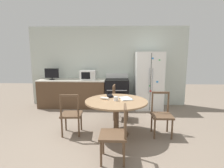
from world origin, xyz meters
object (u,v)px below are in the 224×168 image
object	(u,v)px
dining_chair_far	(120,103)
refrigerator	(149,81)
dining_chair_left	(71,115)
microwave	(88,75)
dining_chair_near	(115,135)
oven_range	(117,93)
wallet	(110,96)
dining_chair_right	(161,115)
candle_glass	(116,99)
countertop_tv	(52,74)

from	to	relation	value
dining_chair_far	refrigerator	bearing A→B (deg)	142.25
dining_chair_left	refrigerator	bearing A→B (deg)	41.24
microwave	dining_chair_far	size ratio (longest dim) A/B	0.53
microwave	dining_chair_far	bearing A→B (deg)	-46.05
refrigerator	dining_chair_near	size ratio (longest dim) A/B	1.97
oven_range	wallet	world-z (taller)	oven_range
dining_chair_left	dining_chair_right	bearing A→B (deg)	-2.70
candle_glass	dining_chair_right	bearing A→B (deg)	2.21
refrigerator	wallet	distance (m)	2.00
microwave	dining_chair_far	world-z (taller)	microwave
microwave	countertop_tv	distance (m)	1.17
oven_range	microwave	size ratio (longest dim) A/B	2.27
oven_range	refrigerator	bearing A→B (deg)	-2.25
dining_chair_far	dining_chair_left	distance (m)	1.42
dining_chair_near	wallet	bearing A→B (deg)	6.56
microwave	dining_chair_left	distance (m)	2.12
countertop_tv	dining_chair_far	world-z (taller)	countertop_tv
countertop_tv	wallet	world-z (taller)	countertop_tv
dining_chair_near	dining_chair_left	bearing A→B (deg)	46.23
candle_glass	countertop_tv	bearing A→B (deg)	136.47
countertop_tv	candle_glass	bearing A→B (deg)	-43.53
countertop_tv	dining_chair_near	bearing A→B (deg)	-54.31
countertop_tv	wallet	size ratio (longest dim) A/B	2.56
dining_chair_far	dining_chair_left	xyz separation A→B (m)	(-1.03, -0.98, 0.00)
dining_chair_near	dining_chair_left	distance (m)	1.31
wallet	countertop_tv	bearing A→B (deg)	139.15
dining_chair_near	dining_chair_right	distance (m)	1.36
dining_chair_right	microwave	bearing A→B (deg)	-46.31
oven_range	microwave	distance (m)	1.09
refrigerator	countertop_tv	world-z (taller)	refrigerator
dining_chair_near	wallet	xyz separation A→B (m)	(-0.13, 1.21, 0.34)
microwave	dining_chair_near	distance (m)	3.14
dining_chair_right	wallet	world-z (taller)	dining_chair_right
refrigerator	dining_chair_far	distance (m)	1.40
wallet	microwave	bearing A→B (deg)	114.52
dining_chair_right	wallet	distance (m)	1.17
microwave	candle_glass	xyz separation A→B (m)	(0.92, -2.02, -0.27)
dining_chair_left	wallet	world-z (taller)	dining_chair_left
wallet	candle_glass	bearing A→B (deg)	-65.89
oven_range	candle_glass	bearing A→B (deg)	-90.13
microwave	dining_chair_near	size ratio (longest dim) A/B	0.53
refrigerator	dining_chair_left	size ratio (longest dim) A/B	1.97
countertop_tv	dining_chair_left	xyz separation A→B (m)	(1.15, -1.99, -0.66)
dining_chair_far	dining_chair_left	size ratio (longest dim) A/B	1.00
dining_chair_left	wallet	bearing A→B (deg)	16.32
oven_range	microwave	xyz separation A→B (m)	(-0.92, 0.03, 0.58)
dining_chair_left	oven_range	bearing A→B (deg)	60.58
countertop_tv	candle_glass	xyz separation A→B (m)	(2.08, -1.98, -0.31)
refrigerator	dining_chair_near	world-z (taller)	refrigerator
refrigerator	microwave	world-z (taller)	refrigerator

